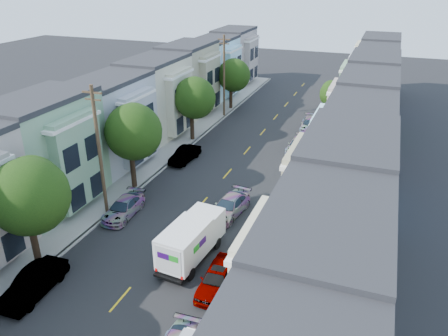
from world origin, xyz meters
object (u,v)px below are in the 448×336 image
object	(u,v)px
tree_c	(133,132)
parked_left_d	(185,155)
lead_sedan	(229,206)
tree_b	(28,196)
parked_right_b	(218,278)
tree_far_r	(332,94)
parked_right_d	(310,124)
utility_pole_near	(100,152)
parked_left_c	(124,208)
parked_right_c	(297,145)
utility_pole_far	(224,76)
tree_d	(194,98)
fedex_truck	(191,239)
tree_e	(233,75)
parked_left_b	(34,284)

from	to	relation	value
tree_c	parked_left_d	xyz separation A→B (m)	(1.40, 6.66, -4.48)
tree_c	lead_sedan	size ratio (longest dim) A/B	1.64
tree_b	parked_right_b	world-z (taller)	tree_b
tree_far_r	parked_right_d	world-z (taller)	tree_far_r
utility_pole_near	lead_sedan	bearing A→B (deg)	19.71
utility_pole_near	parked_left_c	size ratio (longest dim) A/B	2.27
tree_c	parked_right_c	world-z (taller)	tree_c
parked_right_c	utility_pole_far	bearing A→B (deg)	146.52
tree_far_r	tree_b	bearing A→B (deg)	-111.40
tree_d	parked_right_b	distance (m)	24.97
parked_left_c	tree_b	bearing A→B (deg)	-103.62
fedex_truck	parked_right_c	xyz separation A→B (m)	(2.65, 20.77, -0.89)
parked_left_c	tree_e	bearing A→B (deg)	90.00
tree_c	parked_left_d	size ratio (longest dim) A/B	1.82
utility_pole_near	parked_left_c	bearing A→B (deg)	7.92
parked_right_b	tree_e	bearing A→B (deg)	105.70
tree_far_r	parked_left_d	xyz separation A→B (m)	(-11.79, -15.34, -3.29)
tree_b	tree_e	world-z (taller)	tree_b
tree_e	parked_right_b	bearing A→B (deg)	-72.03
parked_right_c	parked_right_d	world-z (taller)	parked_right_d
tree_far_r	utility_pole_near	distance (m)	29.69
lead_sedan	tree_b	bearing A→B (deg)	-123.90
parked_left_c	tree_d	bearing A→B (deg)	92.07
tree_c	lead_sedan	xyz separation A→B (m)	(8.93, -1.37, -4.48)
fedex_truck	lead_sedan	size ratio (longest dim) A/B	1.23
utility_pole_far	parked_left_b	bearing A→B (deg)	-87.73
parked_right_d	parked_left_b	bearing A→B (deg)	-110.73
tree_c	tree_d	size ratio (longest dim) A/B	1.06
tree_d	parked_left_b	xyz separation A→B (m)	(1.40, -26.11, -4.07)
parked_left_c	utility_pole_near	bearing A→B (deg)	-174.83
tree_far_r	parked_left_c	bearing A→B (deg)	-114.09
tree_c	tree_e	size ratio (longest dim) A/B	1.12
tree_far_r	utility_pole_near	size ratio (longest dim) A/B	0.56
lead_sedan	parked_right_c	distance (m)	14.78
tree_far_r	parked_left_d	bearing A→B (deg)	-127.55
tree_d	parked_left_b	world-z (taller)	tree_d
utility_pole_far	parked_left_d	distance (m)	15.49
utility_pole_near	utility_pole_far	distance (m)	26.00
tree_c	parked_right_d	bearing A→B (deg)	60.87
parked_left_b	tree_d	bearing A→B (deg)	90.28
utility_pole_far	parked_right_d	world-z (taller)	utility_pole_far
fedex_truck	parked_right_b	distance (m)	3.51
tree_b	lead_sedan	xyz separation A→B (m)	(8.93, 10.30, -4.40)
parked_left_d	lead_sedan	bearing A→B (deg)	-41.83
utility_pole_far	parked_right_b	world-z (taller)	utility_pole_far
tree_b	tree_c	size ratio (longest dim) A/B	0.99
utility_pole_near	parked_right_d	bearing A→B (deg)	65.58
tree_d	parked_left_c	xyz separation A→B (m)	(1.40, -16.61, -4.16)
tree_far_r	parked_left_d	size ratio (longest dim) A/B	1.34
tree_far_r	parked_right_b	bearing A→B (deg)	-93.60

